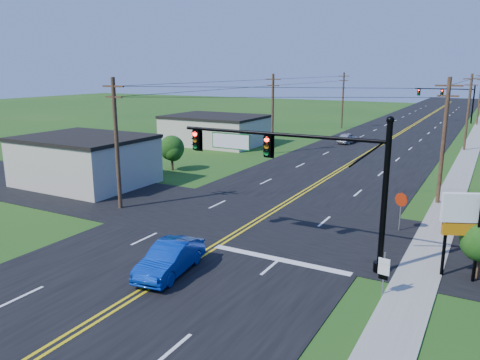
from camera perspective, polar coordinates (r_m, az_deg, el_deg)
The scene contains 20 objects.
ground at distance 20.98m, azimuth -13.87°, elevation -13.98°, with size 260.00×260.00×0.00m, color #1D4D16.
road_main at distance 65.47m, azimuth 17.16°, elevation 4.45°, with size 16.00×220.00×0.04m, color black.
road_cross at distance 30.11m, azimuth 1.74°, elevation -4.99°, with size 70.00×10.00×0.04m, color black.
sidewalk at distance 54.35m, azimuth 25.78°, elevation 2.00°, with size 2.00×160.00×0.08m, color gray.
signal_mast_main at distance 23.62m, azimuth 6.77°, elevation 1.67°, with size 11.30×0.60×7.48m.
signal_mast_far at distance 93.98m, azimuth 23.93°, elevation 9.22°, with size 10.98×0.60×7.48m.
cream_bldg_near at distance 41.34m, azimuth -18.36°, elevation 2.31°, with size 10.20×8.20×4.10m.
cream_bldg_far at distance 61.07m, azimuth -3.00°, elevation 6.16°, with size 12.20×9.20×3.70m.
utility_pole_left_a at distance 32.85m, azimuth -14.81°, elevation 4.55°, with size 1.80×0.28×9.00m.
utility_pole_left_b at distance 53.64m, azimuth 3.99°, elevation 8.22°, with size 1.80×0.28×9.00m.
utility_pole_left_c at distance 78.88m, azimuth 12.42°, elevation 9.59°, with size 1.80×0.28×9.00m.
utility_pole_right_a at distance 35.92m, azimuth 23.58°, elevation 4.60°, with size 1.80×0.28×9.00m.
utility_pole_right_b at distance 61.73m, azimuth 26.05°, elevation 7.59°, with size 1.80×0.28×9.00m.
utility_pole_right_c at distance 91.64m, azimuth 27.18°, elevation 8.93°, with size 1.80×0.28×9.00m.
tree_left at distance 45.16m, azimuth -8.32°, elevation 3.87°, with size 2.40×2.40×3.37m.
blue_car at distance 22.68m, azimuth -8.51°, elevation -9.50°, with size 1.58×4.53×1.49m, color #072FA1.
distant_car at distance 62.98m, azimuth 12.96°, elevation 4.97°, with size 1.60×3.97×1.35m, color #BCBCC1.
route_sign at distance 21.14m, azimuth 17.11°, elevation -10.51°, with size 0.50×0.11×1.99m.
stop_sign at distance 29.37m, azimuth 19.03°, elevation -2.74°, with size 0.80×0.39×2.40m.
pylon_sign at distance 23.39m, azimuth 25.61°, elevation -4.10°, with size 1.94×1.08×4.12m.
Camera 1 is at (12.99, -13.46, 9.50)m, focal length 35.00 mm.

